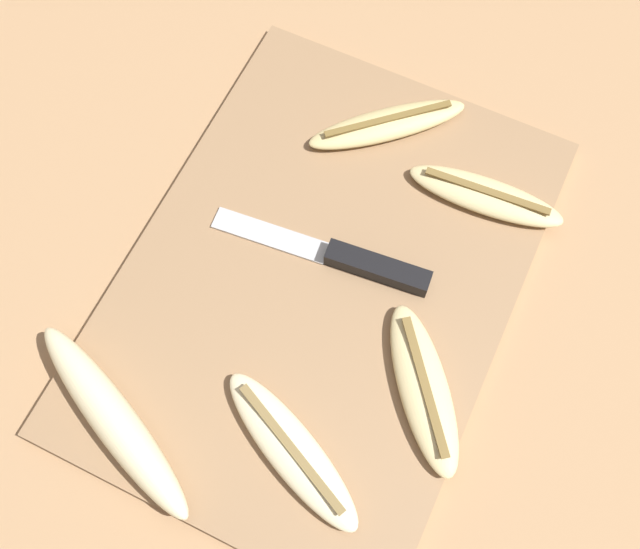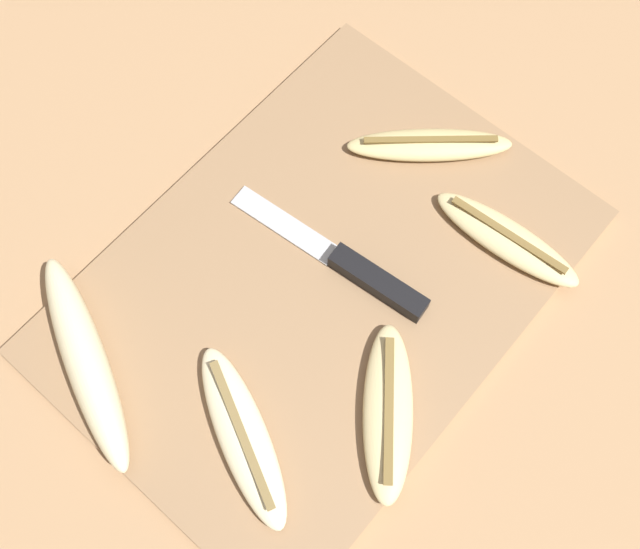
% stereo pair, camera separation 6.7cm
% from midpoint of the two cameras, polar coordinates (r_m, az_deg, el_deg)
% --- Properties ---
extents(ground_plane, '(4.00, 4.00, 0.00)m').
position_cam_midpoint_polar(ground_plane, '(0.69, 2.76, -1.02)').
color(ground_plane, tan).
extents(cutting_board, '(0.48, 0.34, 0.01)m').
position_cam_midpoint_polar(cutting_board, '(0.69, 2.78, -0.85)').
color(cutting_board, '#997551').
rests_on(cutting_board, ground_plane).
extents(knife, '(0.04, 0.21, 0.02)m').
position_cam_midpoint_polar(knife, '(0.68, 5.98, -0.18)').
color(knife, black).
rests_on(knife, cutting_board).
extents(banana_bright_far, '(0.11, 0.16, 0.02)m').
position_cam_midpoint_polar(banana_bright_far, '(0.63, -2.84, -12.56)').
color(banana_bright_far, beige).
rests_on(banana_bright_far, cutting_board).
extents(banana_pale_long, '(0.12, 0.20, 0.03)m').
position_cam_midpoint_polar(banana_pale_long, '(0.66, -14.71, -6.71)').
color(banana_pale_long, beige).
rests_on(banana_pale_long, cutting_board).
extents(banana_spotted_left, '(0.13, 0.14, 0.02)m').
position_cam_midpoint_polar(banana_spotted_left, '(0.75, 10.92, 9.37)').
color(banana_spotted_left, '#DBC684').
rests_on(banana_spotted_left, cutting_board).
extents(banana_mellow_near, '(0.05, 0.15, 0.02)m').
position_cam_midpoint_polar(banana_mellow_near, '(0.72, 16.66, 2.29)').
color(banana_mellow_near, beige).
rests_on(banana_mellow_near, cutting_board).
extents(banana_ripe_center, '(0.15, 0.13, 0.02)m').
position_cam_midpoint_polar(banana_ripe_center, '(0.64, 8.22, -10.69)').
color(banana_ripe_center, beige).
rests_on(banana_ripe_center, cutting_board).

